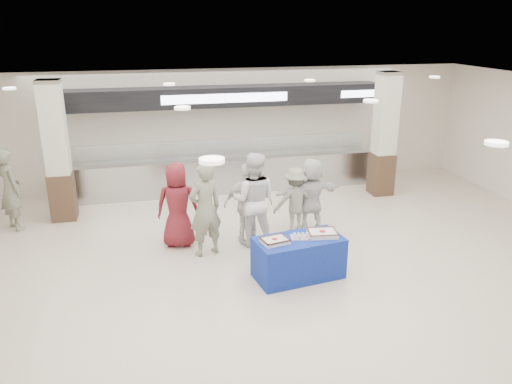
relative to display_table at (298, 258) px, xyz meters
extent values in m
plane|color=beige|center=(-0.46, -0.27, -0.38)|extent=(14.00, 14.00, 0.00)
cube|color=#AFB2B6|center=(-0.46, 5.13, 0.08)|extent=(8.00, 0.80, 0.90)
cube|color=#AFB2B6|center=(-0.46, 5.13, 0.55)|extent=(8.00, 0.85, 0.04)
cube|color=white|center=(-0.46, 4.83, 0.88)|extent=(7.60, 0.02, 0.50)
cube|color=black|center=(-0.46, 5.13, 2.17)|extent=(8.40, 0.70, 0.50)
cube|color=white|center=(-0.46, 4.77, 2.17)|extent=(3.20, 0.03, 0.22)
cube|color=white|center=(3.34, 4.77, 2.17)|extent=(1.40, 0.03, 0.18)
cube|color=#3A271A|center=(-4.46, 3.93, 0.18)|extent=(0.55, 0.55, 1.10)
cube|color=beige|center=(-4.46, 3.93, 1.78)|extent=(0.50, 0.50, 2.10)
cube|color=#3A271A|center=(3.54, 3.93, 0.18)|extent=(0.55, 0.55, 1.10)
cube|color=beige|center=(3.54, 3.93, 1.78)|extent=(0.50, 0.50, 2.10)
cube|color=#163099|center=(0.00, 0.00, 0.00)|extent=(1.65, 1.01, 0.75)
cube|color=white|center=(-0.46, -0.07, 0.41)|extent=(0.50, 0.43, 0.07)
cube|color=#482314|center=(-0.46, -0.07, 0.46)|extent=(0.50, 0.43, 0.02)
cylinder|color=red|center=(-0.46, -0.07, 0.45)|extent=(0.12, 0.12, 0.01)
cube|color=white|center=(0.44, 0.03, 0.41)|extent=(0.55, 0.46, 0.08)
cube|color=#482314|center=(0.44, 0.03, 0.47)|extent=(0.55, 0.46, 0.02)
cylinder|color=red|center=(0.44, 0.03, 0.46)|extent=(0.13, 0.13, 0.01)
cube|color=#B9B8BE|center=(0.05, 0.03, 0.38)|extent=(0.41, 0.34, 0.01)
imported|color=maroon|center=(-1.97, 1.84, 0.50)|extent=(0.93, 0.69, 1.75)
imported|color=slate|center=(-1.49, 1.30, 0.57)|extent=(0.80, 0.66, 1.89)
imported|color=white|center=(-0.47, 1.56, 0.60)|extent=(1.12, 0.99, 1.94)
imported|color=white|center=(-0.56, 1.67, 0.48)|extent=(1.04, 0.52, 1.70)
imported|color=slate|center=(0.54, 1.95, 0.36)|extent=(0.96, 0.56, 1.46)
imported|color=silver|center=(0.90, 1.97, 0.45)|extent=(1.59, 0.75, 1.64)
imported|color=slate|center=(-5.45, 3.55, 0.55)|extent=(0.75, 0.80, 1.84)
camera|label=1|loc=(-2.56, -7.66, 4.00)|focal=35.00mm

